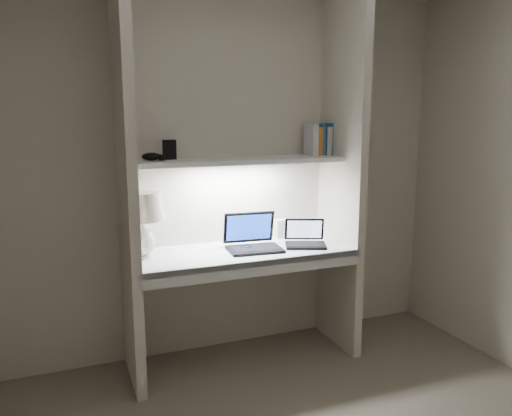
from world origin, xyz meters
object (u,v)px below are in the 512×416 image
table_lamp (142,214)px  book_row (321,140)px  laptop_netbook (305,239)px  speaker (281,228)px  laptop_main (253,241)px

table_lamp → book_row: (1.29, 0.11, 0.42)m
laptop_netbook → book_row: book_row is taller
speaker → laptop_netbook: bearing=-78.2°
speaker → book_row: 0.69m
table_lamp → speaker: 1.05m
laptop_main → speaker: laptop_main is taller
book_row → laptop_netbook: bearing=-138.3°
table_lamp → book_row: book_row is taller
table_lamp → laptop_netbook: bearing=-4.5°
laptop_netbook → speaker: bearing=124.7°
book_row → laptop_main: bearing=-166.2°
laptop_main → speaker: size_ratio=2.83×
laptop_netbook → table_lamp: bearing=-162.5°
table_lamp → laptop_main: (0.71, -0.04, -0.22)m
laptop_netbook → book_row: 0.72m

